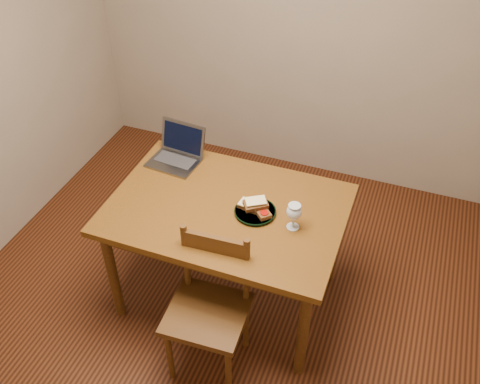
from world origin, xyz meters
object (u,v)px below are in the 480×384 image
(chair, at_px, (208,304))
(laptop, at_px, (178,151))
(milk_glass, at_px, (294,216))
(table, at_px, (227,218))
(plate, at_px, (255,212))

(chair, relative_size, laptop, 1.38)
(milk_glass, bearing_deg, table, 175.93)
(laptop, bearing_deg, milk_glass, -17.26)
(table, relative_size, plate, 5.67)
(table, bearing_deg, plate, 2.54)
(chair, bearing_deg, table, 96.32)
(table, distance_m, laptop, 0.56)
(plate, relative_size, laptop, 0.72)
(table, height_order, laptop, laptop)
(chair, distance_m, plate, 0.55)
(table, relative_size, chair, 2.96)
(chair, distance_m, laptop, 0.99)
(chair, bearing_deg, milk_glass, 51.21)
(table, xyz_separation_m, milk_glass, (0.39, -0.03, 0.16))
(table, relative_size, laptop, 4.10)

